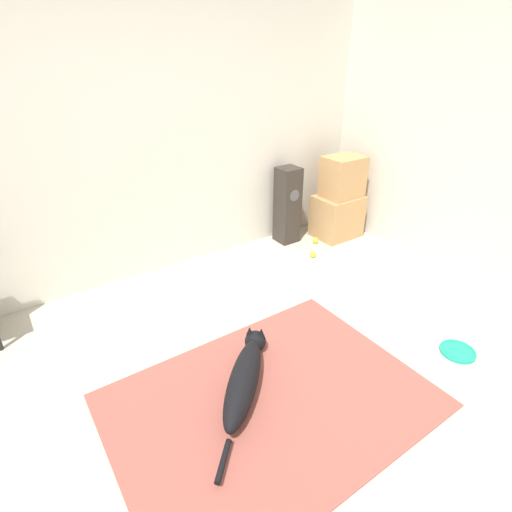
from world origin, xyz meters
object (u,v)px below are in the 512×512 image
at_px(cardboard_box_upper, 343,177).
at_px(frisbee, 458,351).
at_px(tennis_ball_by_boxes, 315,240).
at_px(dog, 245,377).
at_px(floor_speaker, 287,205).
at_px(tennis_ball_near_speaker, 313,254).
at_px(cardboard_box_lower, 337,216).

bearing_deg(cardboard_box_upper, frisbee, -110.07).
xyz_separation_m(cardboard_box_upper, tennis_ball_by_boxes, (-0.36, -0.02, -0.67)).
height_order(frisbee, tennis_ball_by_boxes, tennis_ball_by_boxes).
xyz_separation_m(dog, floor_speaker, (1.61, 1.61, 0.31)).
xyz_separation_m(floor_speaker, tennis_ball_by_boxes, (0.22, -0.25, -0.39)).
distance_m(cardboard_box_upper, floor_speaker, 0.68).
bearing_deg(floor_speaker, tennis_ball_by_boxes, -47.76).
bearing_deg(floor_speaker, tennis_ball_near_speaker, -92.89).
bearing_deg(frisbee, tennis_ball_near_speaker, 86.16).
bearing_deg(frisbee, cardboard_box_upper, 69.93).
bearing_deg(tennis_ball_by_boxes, frisbee, -100.55).
relative_size(cardboard_box_lower, tennis_ball_by_boxes, 7.63).
relative_size(tennis_ball_by_boxes, tennis_ball_near_speaker, 1.00).
height_order(cardboard_box_lower, tennis_ball_near_speaker, cardboard_box_lower).
height_order(frisbee, cardboard_box_lower, cardboard_box_lower).
distance_m(dog, tennis_ball_near_speaker, 1.95).
bearing_deg(cardboard_box_upper, dog, -147.65).
bearing_deg(tennis_ball_near_speaker, frisbee, -93.84).
distance_m(frisbee, floor_speaker, 2.23).
bearing_deg(floor_speaker, cardboard_box_lower, -21.35).
xyz_separation_m(frisbee, tennis_ball_by_boxes, (0.36, 1.95, 0.02)).
bearing_deg(dog, cardboard_box_lower, 32.70).
bearing_deg(cardboard_box_lower, dog, -147.30).
bearing_deg(tennis_ball_near_speaker, cardboard_box_upper, 23.18).
height_order(frisbee, floor_speaker, floor_speaker).
relative_size(cardboard_box_lower, floor_speaker, 0.60).
height_order(floor_speaker, tennis_ball_near_speaker, floor_speaker).
distance_m(dog, cardboard_box_upper, 2.66).
bearing_deg(tennis_ball_near_speaker, tennis_ball_by_boxes, 43.95).
xyz_separation_m(cardboard_box_upper, tennis_ball_near_speaker, (-0.60, -0.26, -0.67)).
xyz_separation_m(dog, tennis_ball_by_boxes, (1.83, 1.37, -0.08)).
xyz_separation_m(floor_speaker, tennis_ball_near_speaker, (-0.02, -0.49, -0.39)).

